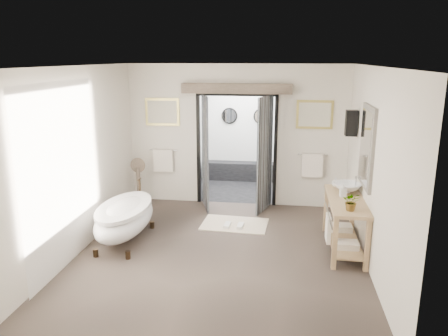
{
  "coord_description": "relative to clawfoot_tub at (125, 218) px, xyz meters",
  "views": [
    {
      "loc": [
        0.96,
        -6.3,
        3.03
      ],
      "look_at": [
        0.0,
        0.6,
        1.25
      ],
      "focal_mm": 35.0,
      "sensor_mm": 36.0,
      "label": 1
    }
  ],
  "objects": [
    {
      "name": "ground_plane",
      "position": [
        1.63,
        -0.26,
        -0.43
      ],
      "size": [
        5.0,
        5.0,
        0.0
      ],
      "primitive_type": "plane",
      "color": "brown"
    },
    {
      "name": "room_shell",
      "position": [
        1.59,
        -0.37,
        1.43
      ],
      "size": [
        4.52,
        5.02,
        2.91
      ],
      "color": "beige",
      "rests_on": "ground_plane"
    },
    {
      "name": "shower_room",
      "position": [
        1.63,
        3.74,
        0.48
      ],
      "size": [
        2.22,
        2.01,
        2.51
      ],
      "color": "black",
      "rests_on": "ground_plane"
    },
    {
      "name": "back_wall_dressing",
      "position": [
        1.63,
        2.06,
        1.14
      ],
      "size": [
        3.82,
        0.79,
        2.52
      ],
      "color": "black",
      "rests_on": "ground_plane"
    },
    {
      "name": "clawfoot_tub",
      "position": [
        0.0,
        0.0,
        0.0
      ],
      "size": [
        0.8,
        1.78,
        0.87
      ],
      "color": "#302314",
      "rests_on": "ground_plane"
    },
    {
      "name": "vanity",
      "position": [
        3.58,
        0.19,
        0.08
      ],
      "size": [
        0.57,
        1.6,
        0.85
      ],
      "color": "tan",
      "rests_on": "ground_plane"
    },
    {
      "name": "pedestal_mirror",
      "position": [
        -0.33,
        1.72,
        0.02
      ],
      "size": [
        0.31,
        0.2,
        1.05
      ],
      "color": "#6F5E4E",
      "rests_on": "ground_plane"
    },
    {
      "name": "rug",
      "position": [
        1.73,
        1.01,
        -0.42
      ],
      "size": [
        1.25,
        0.87,
        0.01
      ],
      "primitive_type": "cube",
      "rotation": [
        0.0,
        0.0,
        -0.06
      ],
      "color": "beige",
      "rests_on": "ground_plane"
    },
    {
      "name": "slippers",
      "position": [
        1.73,
        0.86,
        -0.39
      ],
      "size": [
        0.36,
        0.27,
        0.05
      ],
      "color": "silver",
      "rests_on": "rug"
    },
    {
      "name": "basin",
      "position": [
        3.65,
        0.55,
        0.5
      ],
      "size": [
        0.62,
        0.62,
        0.16
      ],
      "primitive_type": "imported",
      "rotation": [
        0.0,
        0.0,
        -0.42
      ],
      "color": "white",
      "rests_on": "vanity"
    },
    {
      "name": "plant",
      "position": [
        3.6,
        -0.34,
        0.56
      ],
      "size": [
        0.28,
        0.26,
        0.28
      ],
      "primitive_type": "imported",
      "rotation": [
        0.0,
        0.0,
        -0.18
      ],
      "color": "gray",
      "rests_on": "vanity"
    },
    {
      "name": "soap_bottle_a",
      "position": [
        3.55,
        0.32,
        0.53
      ],
      "size": [
        0.1,
        0.11,
        0.21
      ],
      "primitive_type": "imported",
      "rotation": [
        0.0,
        0.0,
        0.14
      ],
      "color": "gray",
      "rests_on": "vanity"
    },
    {
      "name": "soap_bottle_b",
      "position": [
        3.5,
        0.89,
        0.5
      ],
      "size": [
        0.15,
        0.15,
        0.15
      ],
      "primitive_type": "imported",
      "rotation": [
        0.0,
        0.0,
        0.36
      ],
      "color": "gray",
      "rests_on": "vanity"
    }
  ]
}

